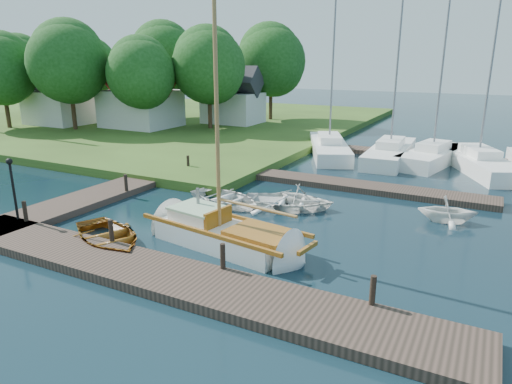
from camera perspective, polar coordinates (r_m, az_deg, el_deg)
The scene contains 33 objects.
ground at distance 18.80m, azimuth 0.00°, elevation -3.51°, with size 160.00×160.00×0.00m, color black.
near_dock at distance 14.13m, azimuth -11.57°, elevation -10.20°, with size 18.00×2.20×0.30m, color #31271E.
left_dock at distance 24.77m, azimuth -14.38°, elevation 1.24°, with size 2.20×18.00×0.30m, color #31271E.
far_dock at distance 23.84m, azimuth 11.60°, elevation 0.84°, with size 14.00×1.60×0.30m, color #31271E.
shore at distance 52.61m, azimuth -16.27°, elevation 9.00°, with size 50.00×40.00×0.50m, color #334D1B.
mooring_post_0 at distance 19.82m, azimuth -26.91°, elevation -2.15°, with size 0.16×0.16×0.80m, color black.
mooring_post_1 at distance 16.48m, azimuth -17.65°, elevation -4.64°, with size 0.16×0.16×0.80m, color black.
mooring_post_2 at distance 13.82m, azimuth -4.18°, elevation -7.99°, with size 0.16×0.16×0.80m, color black.
mooring_post_3 at distance 12.28m, azimuth 14.39°, elevation -11.80°, with size 0.16×0.16×0.80m, color black.
mooring_post_4 at distance 22.56m, azimuth -15.95°, elevation 1.11°, with size 0.16×0.16×0.80m, color black.
mooring_post_5 at distance 26.28m, azimuth -8.49°, elevation 3.67°, with size 0.16×0.16×0.80m, color black.
lamp_post at distance 19.93m, azimuth -28.18°, elevation 1.28°, with size 0.24×0.24×2.44m.
sailboat at distance 16.18m, azimuth -3.58°, elevation -5.61°, with size 7.36×3.02×9.83m.
dinghy at distance 17.14m, azimuth -18.09°, elevation -4.95°, with size 2.76×3.86×0.80m, color #824F0B.
tender_a at distance 20.70m, azimuth -3.84°, elevation -0.54°, with size 2.67×3.74×0.77m, color white.
tender_b at distance 20.36m, azimuth 5.55°, elevation -0.33°, with size 1.87×2.16×1.14m, color white.
tender_c at distance 20.18m, azimuth 4.03°, elevation -0.92°, with size 2.84×3.98×0.82m, color white.
tender_d at distance 19.96m, azimuth 22.87°, elevation -1.84°, with size 1.96×2.27×1.20m, color white.
marina_boat_0 at distance 31.94m, azimuth 9.12°, elevation 5.63°, with size 5.58×8.89×10.40m.
marina_boat_1 at distance 31.06m, azimuth 16.42°, elevation 4.87°, with size 2.55×8.58×9.96m.
marina_boat_2 at distance 30.78m, azimuth 21.21°, elevation 4.36°, with size 3.74×7.44×11.44m.
marina_boat_3 at distance 30.03m, azimuth 26.01°, elevation 3.51°, with size 5.54×8.57×11.41m.
house_a at distance 42.55m, azimuth -14.24°, elevation 11.24°, with size 6.30×5.00×6.29m.
house_b at distance 46.95m, azimuth -23.33°, elevation 10.63°, with size 5.77×4.50×5.79m.
house_c at distance 43.89m, azimuth -2.88°, elevation 11.35°, with size 5.25×4.00×5.28m.
tree_0 at distance 46.07m, azimuth -29.22°, elevation 13.28°, with size 6.12×6.07×8.28m.
tree_1 at distance 42.49m, azimuth -22.38°, elevation 14.77°, with size 6.70×6.70×9.20m.
tree_2 at distance 39.64m, azimuth -14.16°, elevation 14.23°, with size 5.83×5.75×7.82m.
tree_3 at distance 40.37m, azimuth -5.90°, elevation 15.44°, with size 6.41×6.38×8.74m.
tree_4 at distance 48.32m, azimuth -11.45°, elevation 16.01°, with size 7.01×7.01×9.66m.
tree_5 at distance 52.31m, azimuth -19.88°, elevation 14.35°, with size 6.00×5.94×8.10m.
tree_6 at distance 54.42m, azimuth -27.50°, elevation 13.79°, with size 6.24×6.20×8.46m.
tree_7 at distance 46.35m, azimuth 1.92°, elevation 16.11°, with size 6.83×6.83×9.38m.
Camera 1 is at (8.22, -15.65, 6.38)m, focal length 32.00 mm.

